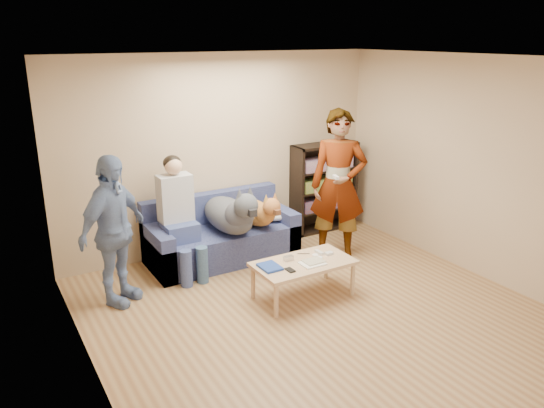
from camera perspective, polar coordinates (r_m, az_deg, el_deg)
ground at (r=5.55m, az=6.45°, el=-12.71°), size 5.00×5.00×0.00m
ceiling at (r=4.79m, az=7.56°, el=15.17°), size 5.00×5.00×0.00m
wall_back at (r=7.10m, az=-5.35°, el=5.47°), size 4.50×0.00×4.50m
wall_left at (r=4.13m, az=-18.87°, el=-4.62°), size 0.00×5.00×5.00m
wall_right at (r=6.59m, az=22.78°, el=3.18°), size 0.00×5.00×5.00m
blanket at (r=7.11m, az=0.42°, el=-1.19°), size 0.37×0.31×0.13m
person_standing_right at (r=6.81m, az=7.15°, el=2.02°), size 0.84×0.80×1.94m
person_standing_left at (r=5.84m, az=-16.70°, el=-2.83°), size 1.02×0.90×1.65m
held_controller at (r=6.49m, az=6.88°, el=2.90°), size 0.08×0.14×0.03m
notebook_blue at (r=5.71m, az=-0.24°, el=-6.77°), size 0.20×0.26×0.03m
papers at (r=5.82m, az=4.37°, el=-6.39°), size 0.26×0.20×0.02m
magazine at (r=5.84m, az=4.50°, el=-6.14°), size 0.22×0.17×0.01m
camera_silver at (r=5.89m, az=1.78°, el=-5.84°), size 0.11×0.06×0.05m
controller_a at (r=6.09m, az=5.09°, el=-5.21°), size 0.04×0.13×0.03m
controller_b at (r=6.07m, az=6.14°, el=-5.30°), size 0.09×0.06×0.03m
headphone_cup_a at (r=5.96m, az=5.12°, el=-5.79°), size 0.07×0.07×0.02m
headphone_cup_b at (r=6.02m, az=4.68°, el=-5.53°), size 0.07×0.07×0.02m
pen_orange at (r=5.74m, az=4.13°, el=-6.78°), size 0.13×0.06×0.01m
pen_black at (r=6.07m, az=3.41°, el=-5.36°), size 0.13×0.08×0.01m
wallet at (r=5.65m, az=1.96°, el=-7.11°), size 0.07×0.12×0.02m
sofa at (r=6.94m, az=-5.55°, el=-3.63°), size 1.90×0.85×0.82m
person_seated at (r=6.45m, az=-10.00°, el=-0.86°), size 0.40×0.73×1.47m
dog_gray at (r=6.61m, az=-4.38°, el=-1.08°), size 0.48×1.28×0.69m
dog_tan at (r=6.87m, az=-1.58°, el=-0.83°), size 0.37×1.14×0.53m
coffee_table at (r=5.89m, az=3.40°, el=-6.64°), size 1.10×0.60×0.42m
bookshelf at (r=7.87m, az=5.57°, el=2.04°), size 1.00×0.34×1.30m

